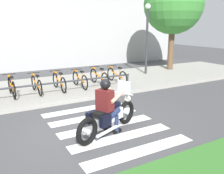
{
  "coord_description": "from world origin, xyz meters",
  "views": [
    {
      "loc": [
        -2.3,
        -5.53,
        2.7
      ],
      "look_at": [
        1.33,
        0.95,
        0.82
      ],
      "focal_mm": 38.95,
      "sensor_mm": 36.0,
      "label": 1
    }
  ],
  "objects_px": {
    "bicycle_2": "(36,84)",
    "bicycle_4": "(80,80)",
    "bicycle_1": "(12,87)",
    "bicycle_3": "(59,82)",
    "bicycle_5": "(99,77)",
    "tree_near_rack": "(173,4)",
    "bike_rack": "(63,83)",
    "street_lamp": "(147,33)",
    "motorcycle": "(109,116)",
    "rider": "(107,103)",
    "bicycle_6": "(117,75)"
  },
  "relations": [
    {
      "from": "motorcycle",
      "to": "bicycle_4",
      "type": "relative_size",
      "value": 1.35
    },
    {
      "from": "street_lamp",
      "to": "tree_near_rack",
      "type": "bearing_deg",
      "value": 10.81
    },
    {
      "from": "bike_rack",
      "to": "street_lamp",
      "type": "xyz_separation_m",
      "value": [
        5.2,
        1.68,
        1.76
      ]
    },
    {
      "from": "bicycle_4",
      "to": "bicycle_6",
      "type": "xyz_separation_m",
      "value": [
        1.8,
        0.0,
        0.0
      ]
    },
    {
      "from": "bike_rack",
      "to": "bicycle_5",
      "type": "bearing_deg",
      "value": 17.14
    },
    {
      "from": "bicycle_6",
      "to": "bike_rack",
      "type": "xyz_separation_m",
      "value": [
        -2.7,
        -0.55,
        0.08
      ]
    },
    {
      "from": "bicycle_1",
      "to": "street_lamp",
      "type": "height_order",
      "value": "street_lamp"
    },
    {
      "from": "bicycle_2",
      "to": "street_lamp",
      "type": "xyz_separation_m",
      "value": [
        6.1,
        1.12,
        1.84
      ]
    },
    {
      "from": "bicycle_1",
      "to": "street_lamp",
      "type": "distance_m",
      "value": 7.32
    },
    {
      "from": "motorcycle",
      "to": "rider",
      "type": "xyz_separation_m",
      "value": [
        -0.07,
        -0.03,
        0.37
      ]
    },
    {
      "from": "rider",
      "to": "bike_rack",
      "type": "distance_m",
      "value": 3.77
    },
    {
      "from": "bicycle_2",
      "to": "bicycle_4",
      "type": "distance_m",
      "value": 1.8
    },
    {
      "from": "bicycle_5",
      "to": "street_lamp",
      "type": "xyz_separation_m",
      "value": [
        3.4,
        1.12,
        1.83
      ]
    },
    {
      "from": "bicycle_2",
      "to": "bicycle_4",
      "type": "bearing_deg",
      "value": -0.0
    },
    {
      "from": "bicycle_5",
      "to": "tree_near_rack",
      "type": "bearing_deg",
      "value": 15.5
    },
    {
      "from": "street_lamp",
      "to": "bicycle_6",
      "type": "bearing_deg",
      "value": -155.82
    },
    {
      "from": "bicycle_1",
      "to": "motorcycle",
      "type": "bearing_deg",
      "value": -67.68
    },
    {
      "from": "bike_rack",
      "to": "tree_near_rack",
      "type": "relative_size",
      "value": 1.08
    },
    {
      "from": "bicycle_5",
      "to": "bike_rack",
      "type": "height_order",
      "value": "bicycle_5"
    },
    {
      "from": "bicycle_6",
      "to": "street_lamp",
      "type": "distance_m",
      "value": 3.3
    },
    {
      "from": "bicycle_4",
      "to": "motorcycle",
      "type": "bearing_deg",
      "value": -102.32
    },
    {
      "from": "bike_rack",
      "to": "bicycle_3",
      "type": "bearing_deg",
      "value": 90.01
    },
    {
      "from": "bicycle_1",
      "to": "bicycle_4",
      "type": "relative_size",
      "value": 1.02
    },
    {
      "from": "bicycle_4",
      "to": "bike_rack",
      "type": "xyz_separation_m",
      "value": [
        -0.9,
        -0.55,
        0.09
      ]
    },
    {
      "from": "bicycle_1",
      "to": "bicycle_3",
      "type": "bearing_deg",
      "value": 0.02
    },
    {
      "from": "bicycle_3",
      "to": "bike_rack",
      "type": "height_order",
      "value": "bicycle_3"
    },
    {
      "from": "bicycle_1",
      "to": "tree_near_rack",
      "type": "xyz_separation_m",
      "value": [
        9.09,
        1.52,
        3.35
      ]
    },
    {
      "from": "street_lamp",
      "to": "bike_rack",
      "type": "bearing_deg",
      "value": -162.1
    },
    {
      "from": "bicycle_5",
      "to": "bike_rack",
      "type": "bearing_deg",
      "value": -162.86
    },
    {
      "from": "rider",
      "to": "bicycle_1",
      "type": "relative_size",
      "value": 0.9
    },
    {
      "from": "rider",
      "to": "bicycle_3",
      "type": "height_order",
      "value": "rider"
    },
    {
      "from": "bicycle_6",
      "to": "bike_rack",
      "type": "distance_m",
      "value": 2.75
    },
    {
      "from": "street_lamp",
      "to": "rider",
      "type": "bearing_deg",
      "value": -134.3
    },
    {
      "from": "rider",
      "to": "bicycle_2",
      "type": "xyz_separation_m",
      "value": [
        -0.79,
        4.31,
        -0.35
      ]
    },
    {
      "from": "bicycle_3",
      "to": "bicycle_4",
      "type": "height_order",
      "value": "bicycle_3"
    },
    {
      "from": "motorcycle",
      "to": "bike_rack",
      "type": "bearing_deg",
      "value": 89.42
    },
    {
      "from": "bicycle_1",
      "to": "bicycle_6",
      "type": "xyz_separation_m",
      "value": [
        4.49,
        0.0,
        -0.01
      ]
    },
    {
      "from": "bicycle_3",
      "to": "bicycle_4",
      "type": "bearing_deg",
      "value": 0.0
    },
    {
      "from": "tree_near_rack",
      "to": "bicycle_6",
      "type": "bearing_deg",
      "value": -161.67
    },
    {
      "from": "bicycle_2",
      "to": "bicycle_3",
      "type": "distance_m",
      "value": 0.9
    },
    {
      "from": "motorcycle",
      "to": "bicycle_1",
      "type": "relative_size",
      "value": 1.33
    },
    {
      "from": "bicycle_1",
      "to": "bicycle_6",
      "type": "height_order",
      "value": "bicycle_1"
    },
    {
      "from": "bike_rack",
      "to": "bicycle_2",
      "type": "bearing_deg",
      "value": 148.32
    },
    {
      "from": "bicycle_5",
      "to": "bicycle_2",
      "type": "bearing_deg",
      "value": 179.99
    },
    {
      "from": "tree_near_rack",
      "to": "bicycle_2",
      "type": "bearing_deg",
      "value": -169.46
    },
    {
      "from": "bicycle_3",
      "to": "bike_rack",
      "type": "distance_m",
      "value": 0.56
    },
    {
      "from": "rider",
      "to": "bicycle_1",
      "type": "xyz_separation_m",
      "value": [
        -1.69,
        4.31,
        -0.33
      ]
    },
    {
      "from": "bicycle_3",
      "to": "tree_near_rack",
      "type": "relative_size",
      "value": 0.3
    },
    {
      "from": "rider",
      "to": "tree_near_rack",
      "type": "height_order",
      "value": "tree_near_rack"
    },
    {
      "from": "bicycle_5",
      "to": "bicycle_6",
      "type": "relative_size",
      "value": 1.02
    }
  ]
}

